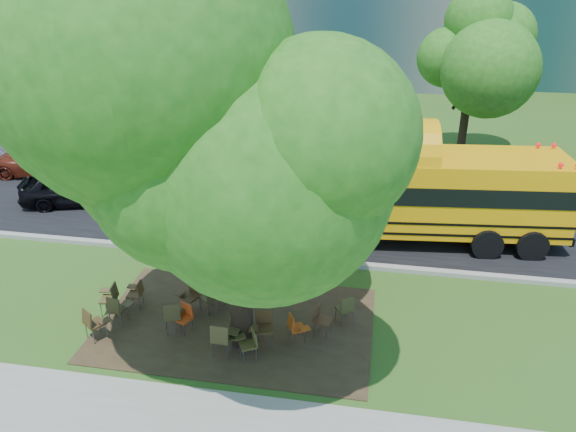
% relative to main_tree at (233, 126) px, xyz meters
% --- Properties ---
extents(ground, '(160.00, 160.00, 0.00)m').
position_rel_main_tree_xyz_m(ground, '(-1.35, 1.24, -5.51)').
color(ground, '#325019').
rests_on(ground, ground).
extents(dirt_patch, '(7.00, 4.50, 0.03)m').
position_rel_main_tree_xyz_m(dirt_patch, '(-0.35, 0.74, -5.49)').
color(dirt_patch, '#382819').
rests_on(dirt_patch, ground).
extents(asphalt_road, '(80.00, 8.00, 0.04)m').
position_rel_main_tree_xyz_m(asphalt_road, '(-1.35, 8.24, -5.49)').
color(asphalt_road, black).
rests_on(asphalt_road, ground).
extents(kerb_near, '(80.00, 0.25, 0.14)m').
position_rel_main_tree_xyz_m(kerb_near, '(-1.35, 4.24, -5.44)').
color(kerb_near, gray).
rests_on(kerb_near, ground).
extents(kerb_far, '(80.00, 0.25, 0.14)m').
position_rel_main_tree_xyz_m(kerb_far, '(-1.35, 12.34, -5.44)').
color(kerb_far, gray).
rests_on(kerb_far, ground).
extents(bg_tree_0, '(5.20, 5.20, 7.18)m').
position_rel_main_tree_xyz_m(bg_tree_0, '(-13.35, 14.24, -0.94)').
color(bg_tree_0, black).
rests_on(bg_tree_0, ground).
extents(bg_tree_2, '(4.80, 4.80, 6.62)m').
position_rel_main_tree_xyz_m(bg_tree_2, '(-6.35, 17.24, -1.30)').
color(bg_tree_2, black).
rests_on(bg_tree_2, ground).
extents(bg_tree_3, '(5.60, 5.60, 7.84)m').
position_rel_main_tree_xyz_m(bg_tree_3, '(6.65, 15.24, -0.48)').
color(bg_tree_3, black).
rests_on(bg_tree_3, ground).
extents(main_tree, '(7.20, 7.20, 9.12)m').
position_rel_main_tree_xyz_m(main_tree, '(0.00, 0.00, 0.00)').
color(main_tree, black).
rests_on(main_tree, ground).
extents(school_bus, '(12.32, 3.89, 2.96)m').
position_rel_main_tree_xyz_m(school_bus, '(3.41, 6.43, -3.79)').
color(school_bus, '#EC9D07').
rests_on(school_bus, ground).
extents(chair_0, '(0.62, 0.49, 0.84)m').
position_rel_main_tree_xyz_m(chair_0, '(-3.34, 0.20, -4.99)').
color(chair_0, '#41371C').
rests_on(chair_0, ground).
extents(chair_1, '(0.76, 0.60, 0.90)m').
position_rel_main_tree_xyz_m(chair_1, '(-3.61, -0.53, -4.95)').
color(chair_1, '#402D16').
rests_on(chair_1, ground).
extents(chair_2, '(0.60, 0.69, 0.88)m').
position_rel_main_tree_xyz_m(chair_2, '(-1.81, 0.14, -4.96)').
color(chair_2, '#41371C').
rests_on(chair_2, ground).
extents(chair_3, '(0.64, 0.51, 0.79)m').
position_rel_main_tree_xyz_m(chair_3, '(-1.56, 0.21, -5.02)').
color(chair_3, '#C44214').
rests_on(chair_3, ground).
extents(chair_4, '(0.61, 0.55, 0.94)m').
position_rel_main_tree_xyz_m(chair_4, '(-0.32, -0.58, -4.93)').
color(chair_4, '#41381C').
rests_on(chair_4, ground).
extents(chair_5, '(0.55, 0.52, 0.83)m').
position_rel_main_tree_xyz_m(chair_5, '(-0.08, -0.25, -5.00)').
color(chair_5, '#413E1C').
rests_on(chair_5, ground).
extents(chair_6, '(0.64, 0.53, 0.79)m').
position_rel_main_tree_xyz_m(chair_6, '(0.32, -0.53, -5.02)').
color(chair_6, '#4D4721').
rests_on(chair_6, ground).
extents(chair_7, '(0.64, 0.53, 0.78)m').
position_rel_main_tree_xyz_m(chair_7, '(1.29, 0.25, -5.02)').
color(chair_7, '#A94612').
rests_on(chair_7, ground).
extents(chair_8, '(0.51, 0.53, 0.80)m').
position_rel_main_tree_xyz_m(chair_8, '(-3.18, 1.03, -5.01)').
color(chair_8, '#51371D').
rests_on(chair_8, ground).
extents(chair_9, '(0.69, 0.54, 0.85)m').
position_rel_main_tree_xyz_m(chair_9, '(-1.70, 1.16, -4.98)').
color(chair_9, '#472E19').
rests_on(chair_9, ground).
extents(chair_10, '(0.56, 0.54, 0.81)m').
position_rel_main_tree_xyz_m(chair_10, '(-1.09, 1.56, -5.01)').
color(chair_10, brown).
rests_on(chair_10, ground).
extents(chair_11, '(0.58, 0.74, 0.86)m').
position_rel_main_tree_xyz_m(chair_11, '(-1.13, 1.16, -4.98)').
color(chair_11, '#413A1C').
rests_on(chair_11, ground).
extents(chair_12, '(0.52, 0.66, 0.85)m').
position_rel_main_tree_xyz_m(chair_12, '(1.86, 0.66, -4.98)').
color(chair_12, '#4F301C').
rests_on(chair_12, ground).
extents(chair_13, '(0.55, 0.68, 0.83)m').
position_rel_main_tree_xyz_m(chair_13, '(2.44, 1.25, -5.00)').
color(chair_13, '#413C1C').
rests_on(chair_13, ground).
extents(chair_14, '(0.61, 0.60, 0.89)m').
position_rel_main_tree_xyz_m(chair_14, '(-3.73, 0.63, -4.96)').
color(chair_14, '#483D1F').
rests_on(chair_14, ground).
extents(chair_15, '(0.61, 0.62, 0.90)m').
position_rel_main_tree_xyz_m(chair_15, '(0.51, 0.08, -4.95)').
color(chair_15, '#51381D').
rests_on(chair_15, ground).
extents(black_car, '(4.52, 2.82, 1.44)m').
position_rel_main_tree_xyz_m(black_car, '(-8.28, 7.30, -4.79)').
color(black_car, black).
rests_on(black_car, ground).
extents(bg_car_red, '(4.45, 2.52, 1.17)m').
position_rel_main_tree_xyz_m(bg_car_red, '(-11.29, 10.07, -4.92)').
color(bg_car_red, '#5C1D0F').
rests_on(bg_car_red, ground).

